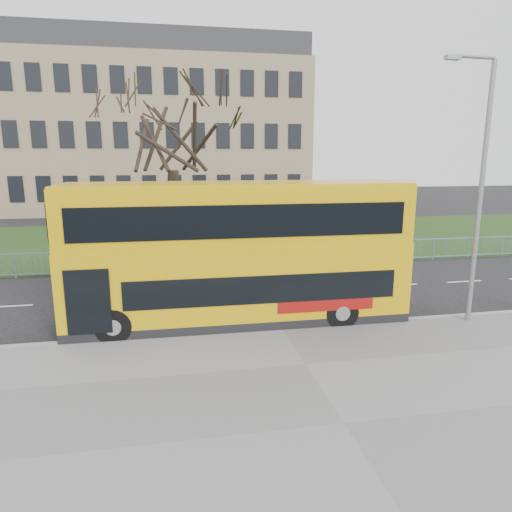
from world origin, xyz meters
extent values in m
plane|color=black|center=(0.00, 0.00, 0.00)|extent=(120.00, 120.00, 0.00)
cube|color=slate|center=(0.00, -6.75, 0.06)|extent=(80.00, 10.50, 0.12)
cube|color=gray|center=(0.00, -1.55, 0.07)|extent=(80.00, 0.20, 0.14)
cube|color=#1C3513|center=(0.00, 14.30, 0.04)|extent=(80.00, 15.40, 0.08)
cube|color=#8C7B59|center=(-5.00, 35.00, 7.00)|extent=(30.00, 15.00, 14.00)
cube|color=#D7A609|center=(-1.16, -0.50, 1.34)|extent=(10.50, 2.59, 1.95)
cube|color=#D7A609|center=(-1.16, -0.50, 2.48)|extent=(10.50, 2.59, 0.34)
cube|color=#D7A609|center=(-1.16, -0.50, 3.52)|extent=(10.45, 2.54, 1.75)
cube|color=black|center=(-0.57, -1.76, 1.41)|extent=(8.08, 0.12, 0.85)
cube|color=black|center=(-1.17, -1.74, 3.43)|extent=(9.64, 0.13, 0.95)
cylinder|color=black|center=(-4.91, -1.59, 0.52)|extent=(1.04, 0.29, 1.04)
cylinder|color=black|center=(1.87, -1.66, 0.52)|extent=(1.04, 0.29, 1.04)
cylinder|color=gray|center=(6.00, -2.00, 4.03)|extent=(0.16, 0.16, 7.81)
cylinder|color=gray|center=(5.32, -2.04, 7.93)|extent=(1.37, 0.18, 0.10)
cube|color=gray|center=(4.64, -2.08, 7.89)|extent=(0.45, 0.20, 0.12)
camera|label=1|loc=(-3.15, -14.31, 5.23)|focal=32.00mm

